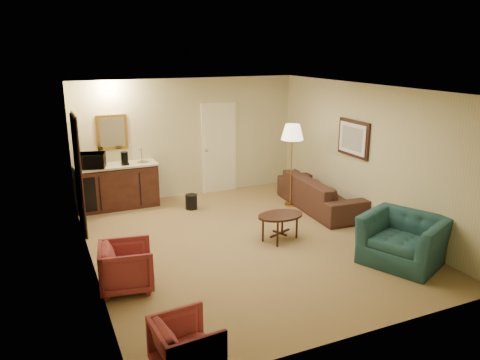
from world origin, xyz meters
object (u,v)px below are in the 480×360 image
object	(u,v)px
wetbar_cabinet	(118,186)
sofa	(321,188)
floor_lamp	(291,165)
waste_bin	(191,202)
microwave	(91,159)
rose_chair_far	(187,344)
coffee_table	(280,227)
rose_chair_near	(127,264)
coffee_maker	(125,158)
teal_armchair	(404,232)

from	to	relation	value
wetbar_cabinet	sofa	bearing A→B (deg)	-25.00
sofa	floor_lamp	bearing A→B (deg)	48.04
waste_bin	microwave	world-z (taller)	microwave
wetbar_cabinet	rose_chair_far	distance (m)	5.53
wetbar_cabinet	coffee_table	size ratio (longest dim) A/B	2.03
rose_chair_near	coffee_table	world-z (taller)	rose_chair_near
sofa	waste_bin	distance (m)	2.69
floor_lamp	coffee_table	bearing A→B (deg)	-125.28
sofa	microwave	distance (m)	4.67
microwave	coffee_maker	world-z (taller)	microwave
rose_chair_near	sofa	bearing A→B (deg)	-58.75
microwave	wetbar_cabinet	bearing A→B (deg)	24.44
rose_chair_near	coffee_maker	xyz separation A→B (m)	(0.66, 3.43, 0.69)
coffee_table	floor_lamp	distance (m)	2.01
coffee_maker	sofa	bearing A→B (deg)	-25.98
coffee_maker	rose_chair_near	bearing A→B (deg)	-102.05
sofa	wetbar_cabinet	bearing A→B (deg)	68.17
teal_armchair	waste_bin	bearing A→B (deg)	-174.07
teal_armchair	waste_bin	world-z (taller)	teal_armchair
rose_chair_far	coffee_table	xyz separation A→B (m)	(2.52, 2.65, -0.09)
rose_chair_far	microwave	bearing A→B (deg)	-2.17
rose_chair_far	rose_chair_near	bearing A→B (deg)	1.91
sofa	rose_chair_near	distance (m)	4.64
waste_bin	microwave	xyz separation A→B (m)	(-1.85, 0.63, 0.95)
coffee_table	waste_bin	xyz separation A→B (m)	(-0.90, 2.17, -0.08)
rose_chair_far	coffee_table	bearing A→B (deg)	-48.21
microwave	sofa	bearing A→B (deg)	-5.67
sofa	coffee_table	world-z (taller)	sofa
waste_bin	coffee_maker	xyz separation A→B (m)	(-1.19, 0.62, 0.90)
wetbar_cabinet	teal_armchair	xyz separation A→B (m)	(3.55, -4.43, 0.05)
microwave	coffee_maker	size ratio (longest dim) A/B	2.01
rose_chair_near	coffee_maker	bearing A→B (deg)	-1.79
sofa	rose_chair_far	world-z (taller)	sofa
wetbar_cabinet	rose_chair_near	size ratio (longest dim) A/B	2.27
wetbar_cabinet	rose_chair_far	xyz separation A→B (m)	(-0.27, -5.52, -0.13)
microwave	teal_armchair	bearing A→B (deg)	-31.21
sofa	rose_chair_far	size ratio (longest dim) A/B	3.52
waste_bin	coffee_maker	world-z (taller)	coffee_maker
sofa	coffee_maker	distance (m)	4.06
teal_armchair	coffee_table	distance (m)	2.04
rose_chair_near	coffee_maker	world-z (taller)	coffee_maker
sofa	coffee_table	bearing A→B (deg)	128.60
sofa	floor_lamp	distance (m)	0.76
wetbar_cabinet	coffee_maker	size ratio (longest dim) A/B	6.07
rose_chair_far	microwave	distance (m)	5.50
rose_chair_far	floor_lamp	size ratio (longest dim) A/B	0.38
teal_armchair	rose_chair_near	bearing A→B (deg)	-127.26
coffee_table	coffee_maker	bearing A→B (deg)	126.91
teal_armchair	coffee_table	bearing A→B (deg)	-164.76
floor_lamp	microwave	bearing A→B (deg)	162.09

